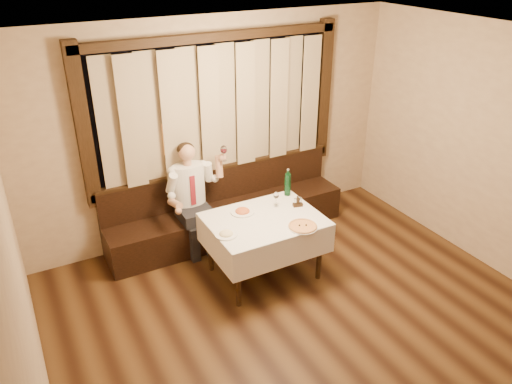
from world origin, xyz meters
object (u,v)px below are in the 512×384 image
dining_table (264,226)px  seated_man (192,190)px  pasta_red (242,210)px  banquette (227,214)px  pizza (303,226)px  pasta_cream (226,232)px  green_bottle (288,184)px  cruet_caddy (298,203)px

dining_table → seated_man: size_ratio=0.91×
dining_table → pasta_red: (-0.16, 0.24, 0.14)m
banquette → pizza: banquette is taller
pasta_cream → green_bottle: green_bottle is taller
cruet_caddy → seated_man: seated_man is taller
pizza → cruet_caddy: 0.49m
pizza → seated_man: seated_man is taller
banquette → pasta_cream: size_ratio=13.15×
pasta_red → cruet_caddy: cruet_caddy is taller
green_bottle → seated_man: bearing=151.4°
cruet_caddy → seated_man: (-0.98, 0.87, 0.02)m
pasta_cream → pasta_red: bearing=43.4°
pizza → cruet_caddy: cruet_caddy is taller
dining_table → pasta_cream: bearing=-167.6°
pasta_cream → seated_man: seated_man is taller
pizza → pasta_cream: (-0.80, 0.25, 0.02)m
banquette → cruet_caddy: 1.18m
green_bottle → seated_man: size_ratio=0.25×
pasta_cream → cruet_caddy: cruet_caddy is taller
pasta_cream → seated_man: 1.05m
banquette → pizza: (0.27, -1.39, 0.46)m
pasta_red → seated_man: seated_man is taller
green_bottle → dining_table: bearing=-144.8°
banquette → green_bottle: green_bottle is taller
pizza → cruet_caddy: size_ratio=2.67×
dining_table → pizza: size_ratio=3.85×
pizza → banquette: bearing=101.0°
pizza → pasta_red: (-0.43, 0.60, 0.02)m
cruet_caddy → seated_man: size_ratio=0.09×
dining_table → green_bottle: (0.53, 0.37, 0.25)m
banquette → pasta_red: 0.94m
pasta_red → seated_man: (-0.34, 0.70, 0.02)m
pizza → green_bottle: bearing=70.8°
pizza → pasta_red: bearing=125.3°
dining_table → pasta_cream: 0.56m
pasta_cream → cruet_caddy: (1.02, 0.19, 0.01)m
green_bottle → pizza: bearing=-109.2°
banquette → seated_man: size_ratio=2.29×
dining_table → banquette: bearing=90.0°
banquette → pizza: 1.49m
cruet_caddy → green_bottle: bearing=96.1°
dining_table → cruet_caddy: 0.51m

